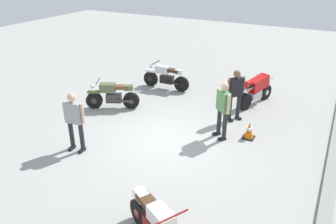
{
  "coord_description": "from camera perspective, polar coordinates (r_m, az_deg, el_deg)",
  "views": [
    {
      "loc": [
        7.81,
        4.22,
        5.09
      ],
      "look_at": [
        -0.37,
        -0.13,
        0.75
      ],
      "focal_mm": 35.69,
      "sensor_mm": 36.0,
      "label": 1
    }
  ],
  "objects": [
    {
      "name": "ground_plane",
      "position": [
        10.24,
        -0.34,
        -4.72
      ],
      "size": [
        40.0,
        40.0,
        0.0
      ],
      "primitive_type": "plane",
      "color": "#9E9E99"
    },
    {
      "name": "curb_edge",
      "position": [
        9.29,
        25.96,
        -10.49
      ],
      "size": [
        14.0,
        0.3,
        0.15
      ],
      "primitive_type": "cube",
      "color": "gray",
      "rests_on": "ground"
    },
    {
      "name": "motorcycle_red_sportbike",
      "position": [
        12.88,
        14.85,
        3.8
      ],
      "size": [
        1.9,
        0.93,
        1.14
      ],
      "rotation": [
        0.0,
        0.0,
        2.8
      ],
      "color": "black",
      "rests_on": "ground"
    },
    {
      "name": "motorcycle_silver_cruiser",
      "position": [
        13.98,
        -0.34,
        6.02
      ],
      "size": [
        0.7,
        2.09,
        1.09
      ],
      "rotation": [
        0.0,
        0.0,
        4.73
      ],
      "color": "black",
      "rests_on": "ground"
    },
    {
      "name": "motorcycle_olive_vintage",
      "position": [
        12.3,
        -9.42,
        2.76
      ],
      "size": [
        1.06,
        1.8,
        1.07
      ],
      "rotation": [
        0.0,
        0.0,
        5.19
      ],
      "color": "black",
      "rests_on": "ground"
    },
    {
      "name": "person_in_green_shirt",
      "position": [
        10.05,
        9.39,
        0.94
      ],
      "size": [
        0.55,
        0.58,
        1.79
      ],
      "rotation": [
        0.0,
        0.0,
        5.55
      ],
      "color": "#262628",
      "rests_on": "ground"
    },
    {
      "name": "person_in_gray_shirt",
      "position": [
        9.63,
        -15.72,
        -0.99
      ],
      "size": [
        0.35,
        0.68,
        1.75
      ],
      "rotation": [
        0.0,
        0.0,
        0.12
      ],
      "color": "#262628",
      "rests_on": "ground"
    },
    {
      "name": "person_in_black_shirt",
      "position": [
        11.3,
        11.45,
        3.41
      ],
      "size": [
        0.59,
        0.52,
        1.75
      ],
      "rotation": [
        0.0,
        0.0,
        0.93
      ],
      "color": "#262628",
      "rests_on": "ground"
    },
    {
      "name": "traffic_cone",
      "position": [
        10.51,
        13.69,
        -3.05
      ],
      "size": [
        0.36,
        0.36,
        0.53
      ],
      "color": "black",
      "rests_on": "ground"
    }
  ]
}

